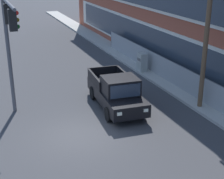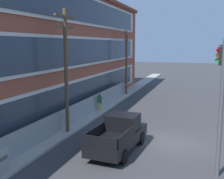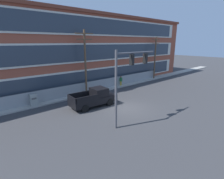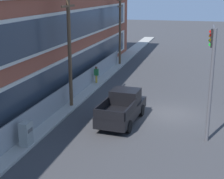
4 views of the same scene
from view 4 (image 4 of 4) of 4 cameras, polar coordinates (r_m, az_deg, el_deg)
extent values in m
plane|color=#38383A|center=(24.63, 9.75, -3.98)|extent=(160.00, 160.00, 0.00)
cube|color=#9E9B93|center=(26.33, -7.26, -2.36)|extent=(80.00, 1.79, 0.16)
cube|color=beige|center=(24.66, -10.66, 0.81)|extent=(48.31, 0.10, 2.59)
cube|color=#2D3844|center=(24.63, -10.53, 0.81)|extent=(46.21, 0.06, 2.15)
cube|color=beige|center=(23.98, -11.11, 9.12)|extent=(48.31, 0.10, 2.59)
cube|color=#2D3844|center=(23.95, -10.97, 9.12)|extent=(46.21, 0.06, 2.15)
cube|color=gray|center=(26.41, -7.26, -0.65)|extent=(30.90, 0.04, 1.61)
cylinder|color=#4C4C51|center=(40.73, 0.88, 5.40)|extent=(0.06, 0.06, 1.61)
cylinder|color=#4C4C51|center=(26.19, -7.32, 1.04)|extent=(30.90, 0.05, 0.05)
cylinder|color=#4C4C51|center=(19.73, 16.10, 0.38)|extent=(0.20, 0.20, 6.45)
cylinder|color=#4C4C51|center=(21.47, 16.64, 9.55)|extent=(4.62, 0.14, 0.14)
cube|color=black|center=(21.01, 16.55, 7.91)|extent=(0.28, 0.32, 0.90)
cylinder|color=#4B0807|center=(20.97, 16.11, 8.70)|extent=(0.04, 0.18, 0.18)
cylinder|color=#503E08|center=(21.00, 16.05, 7.94)|extent=(0.04, 0.18, 0.18)
cylinder|color=green|center=(21.04, 15.99, 7.19)|extent=(0.04, 0.18, 0.18)
cube|color=black|center=(22.77, 16.46, 8.50)|extent=(0.28, 0.32, 0.90)
cylinder|color=red|center=(22.73, 16.06, 9.23)|extent=(0.04, 0.18, 0.18)
cylinder|color=#503E08|center=(22.76, 16.01, 8.53)|extent=(0.04, 0.18, 0.18)
cylinder|color=#0A4011|center=(22.80, 15.95, 7.84)|extent=(0.04, 0.18, 0.18)
cube|color=black|center=(22.54, 1.67, -3.63)|extent=(5.41, 2.39, 0.70)
cube|color=black|center=(22.95, 2.24, -1.13)|extent=(1.72, 1.95, 0.93)
cube|color=#283342|center=(23.69, 2.81, -0.58)|extent=(0.18, 1.64, 0.70)
cube|color=black|center=(21.56, -1.65, -2.78)|extent=(2.64, 0.32, 0.56)
cube|color=black|center=(21.00, 3.14, -3.32)|extent=(2.64, 0.32, 0.56)
cube|color=black|center=(20.01, -0.57, -4.30)|extent=(0.24, 1.92, 0.56)
cylinder|color=black|center=(24.34, 0.72, -2.98)|extent=(0.82, 0.32, 0.80)
cylinder|color=black|center=(23.86, 4.91, -3.44)|extent=(0.82, 0.32, 0.80)
cylinder|color=black|center=(21.55, -1.96, -5.58)|extent=(0.82, 0.32, 0.80)
cylinder|color=black|center=(21.00, 2.75, -6.18)|extent=(0.82, 0.32, 0.80)
cube|color=white|center=(25.11, 1.98, -1.30)|extent=(0.08, 0.24, 0.16)
cube|color=white|center=(24.75, 5.07, -1.61)|extent=(0.08, 0.24, 0.16)
cylinder|color=brown|center=(24.72, -7.06, 6.46)|extent=(0.26, 0.26, 8.54)
cube|color=brown|center=(24.40, -7.31, 13.59)|extent=(2.22, 0.14, 0.14)
cylinder|color=brown|center=(39.64, 1.33, 9.69)|extent=(0.26, 0.26, 7.89)
cube|color=brown|center=(39.41, 1.37, 14.68)|extent=(2.13, 0.14, 0.14)
cube|color=brown|center=(39.43, 1.36, 13.66)|extent=(1.81, 0.14, 0.14)
cube|color=#939993|center=(19.54, -14.08, -7.32)|extent=(0.72, 0.51, 1.50)
cube|color=#515151|center=(19.30, -13.44, -6.61)|extent=(0.51, 0.02, 0.20)
cylinder|color=#B7932D|center=(31.71, -2.66, 1.59)|extent=(0.14, 0.14, 0.85)
cylinder|color=#B7932D|center=(31.88, -2.56, 1.67)|extent=(0.14, 0.14, 0.85)
cube|color=#236B38|center=(31.62, -2.63, 2.90)|extent=(0.24, 0.40, 0.60)
sphere|color=brown|center=(31.53, -2.64, 3.65)|extent=(0.24, 0.24, 0.24)
camera|label=1|loc=(37.27, 18.77, 14.70)|focal=55.00mm
camera|label=2|loc=(5.98, 12.11, -5.16)|focal=45.00mm
camera|label=3|loc=(14.42, 60.81, 2.53)|focal=28.00mm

